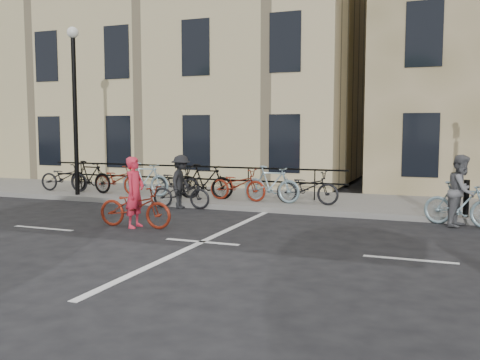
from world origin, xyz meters
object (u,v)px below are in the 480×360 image
(lamp_post, at_px, (74,90))
(cyclist_grey, at_px, (461,198))
(cyclist_dark, at_px, (181,187))
(cyclist_pink, at_px, (135,203))

(lamp_post, relative_size, cyclist_grey, 2.94)
(cyclist_grey, height_order, cyclist_dark, cyclist_grey)
(cyclist_pink, xyz_separation_m, cyclist_grey, (7.00, 2.85, 0.11))
(cyclist_pink, height_order, cyclist_grey, cyclist_grey)
(lamp_post, xyz_separation_m, cyclist_pink, (4.38, -3.51, -2.92))
(cyclist_pink, xyz_separation_m, cyclist_dark, (-0.38, 3.01, 0.03))
(lamp_post, height_order, cyclist_grey, lamp_post)
(lamp_post, relative_size, cyclist_pink, 2.85)
(cyclist_pink, distance_m, cyclist_dark, 3.04)
(cyclist_grey, distance_m, cyclist_dark, 7.38)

